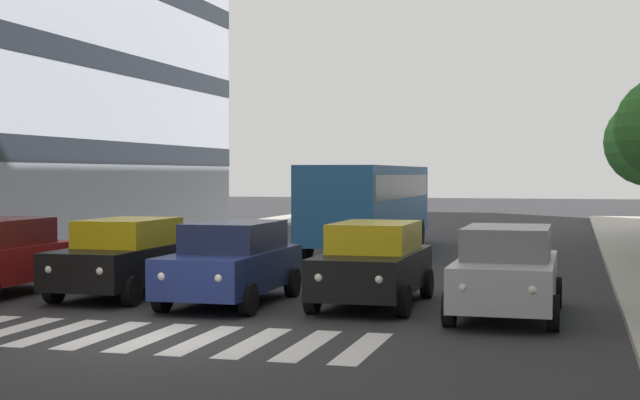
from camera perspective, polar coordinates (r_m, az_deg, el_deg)
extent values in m
plane|color=#2D2D30|center=(15.96, -10.22, -8.29)|extent=(180.00, 180.00, 0.00)
cube|color=#ADB2BC|center=(41.29, -18.57, 10.16)|extent=(10.51, 23.52, 17.85)
cube|color=black|center=(40.83, -18.50, 2.71)|extent=(10.55, 23.56, 0.90)
cube|color=black|center=(41.06, -18.54, 7.70)|extent=(10.55, 23.56, 0.90)
cube|color=silver|center=(14.80, 2.63, -9.04)|extent=(0.45, 2.80, 0.01)
cube|color=silver|center=(15.01, -0.76, -8.88)|extent=(0.45, 2.80, 0.01)
cube|color=silver|center=(15.28, -4.04, -8.69)|extent=(0.45, 2.80, 0.01)
cube|color=silver|center=(15.60, -7.20, -8.49)|extent=(0.45, 2.80, 0.01)
cube|color=silver|center=(15.96, -10.22, -8.27)|extent=(0.45, 2.80, 0.01)
cube|color=silver|center=(16.37, -13.09, -8.04)|extent=(0.45, 2.80, 0.01)
cube|color=silver|center=(16.81, -15.81, -7.81)|extent=(0.45, 2.80, 0.01)
cube|color=silver|center=(17.28, -18.39, -7.57)|extent=(0.45, 2.80, 0.01)
cube|color=#B2B7BC|center=(18.17, 11.34, -4.79)|extent=(1.80, 4.40, 0.80)
cube|color=slate|center=(18.31, 11.40, -2.54)|extent=(1.58, 2.46, 0.60)
cylinder|color=black|center=(16.74, 14.09, -6.73)|extent=(0.22, 0.64, 0.64)
cylinder|color=black|center=(16.88, 7.92, -6.64)|extent=(0.22, 0.64, 0.64)
cylinder|color=black|center=(19.62, 14.27, -5.51)|extent=(0.22, 0.64, 0.64)
cylinder|color=black|center=(19.74, 9.01, -5.44)|extent=(0.22, 0.64, 0.64)
sphere|color=white|center=(16.00, 12.88, -5.38)|extent=(0.18, 0.18, 0.18)
sphere|color=white|center=(16.09, 8.76, -5.32)|extent=(0.18, 0.18, 0.18)
cube|color=black|center=(19.39, 3.27, -4.36)|extent=(1.80, 4.40, 0.80)
cube|color=yellow|center=(19.52, 3.40, -2.25)|extent=(1.58, 2.46, 0.60)
cylinder|color=black|center=(17.85, 5.14, -6.17)|extent=(0.22, 0.64, 0.64)
cylinder|color=black|center=(18.25, -0.47, -6.00)|extent=(0.22, 0.64, 0.64)
cylinder|color=black|center=(20.69, 6.56, -5.10)|extent=(0.22, 0.64, 0.64)
cylinder|color=black|center=(21.04, 1.69, -4.98)|extent=(0.22, 0.64, 0.64)
sphere|color=white|center=(17.17, 3.66, -4.87)|extent=(0.18, 0.18, 0.18)
sphere|color=white|center=(17.44, -0.06, -4.76)|extent=(0.18, 0.18, 0.18)
cube|color=navy|center=(19.64, -5.46, -4.29)|extent=(1.80, 4.40, 0.80)
cube|color=#1D2547|center=(19.77, -5.26, -2.21)|extent=(1.58, 2.46, 0.60)
cylinder|color=black|center=(18.03, -4.41, -6.10)|extent=(0.22, 0.64, 0.64)
cylinder|color=black|center=(18.71, -9.63, -5.83)|extent=(0.22, 0.64, 0.64)
cylinder|color=black|center=(20.76, -1.69, -5.07)|extent=(0.22, 0.64, 0.64)
cylinder|color=black|center=(21.35, -6.33, -4.89)|extent=(0.22, 0.64, 0.64)
sphere|color=white|center=(17.43, -6.19, -4.77)|extent=(0.18, 0.18, 0.18)
sphere|color=white|center=(17.88, -9.64, -4.63)|extent=(0.18, 0.18, 0.18)
cube|color=black|center=(21.28, -11.87, -3.86)|extent=(1.80, 4.40, 0.80)
cube|color=yellow|center=(21.40, -11.64, -1.94)|extent=(1.58, 2.46, 0.60)
cylinder|color=black|center=(19.63, -11.46, -5.49)|extent=(0.22, 0.64, 0.64)
cylinder|color=black|center=(20.50, -15.98, -5.22)|extent=(0.22, 0.64, 0.64)
cylinder|color=black|center=(22.24, -8.08, -4.64)|extent=(0.22, 0.64, 0.64)
cylinder|color=black|center=(23.01, -12.21, -4.45)|extent=(0.22, 0.64, 0.64)
sphere|color=white|center=(19.11, -13.28, -4.24)|extent=(0.18, 0.18, 0.18)
sphere|color=white|center=(19.69, -16.24, -4.10)|extent=(0.18, 0.18, 0.18)
cylinder|color=black|center=(22.83, -15.50, -4.52)|extent=(0.22, 0.64, 0.64)
cube|color=#286BAD|center=(32.62, 3.03, -0.11)|extent=(2.50, 10.50, 2.50)
cube|color=black|center=(32.61, 3.03, 0.85)|extent=(2.52, 9.87, 0.80)
cylinder|color=black|center=(28.84, 3.90, -2.83)|extent=(0.28, 1.00, 1.00)
cylinder|color=black|center=(29.43, -0.88, -2.74)|extent=(0.28, 1.00, 1.00)
cylinder|color=black|center=(35.54, 6.08, -2.00)|extent=(0.28, 1.00, 1.00)
cylinder|color=black|center=(36.02, 2.15, -1.94)|extent=(0.28, 1.00, 1.00)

